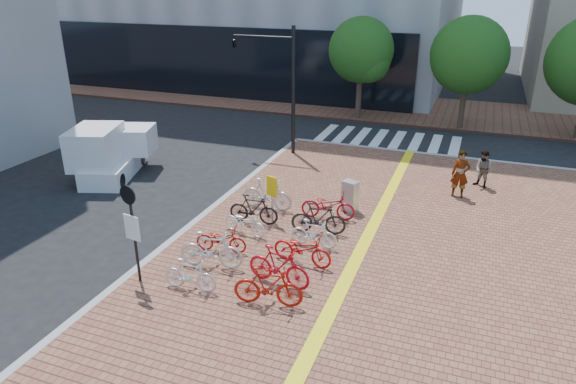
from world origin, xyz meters
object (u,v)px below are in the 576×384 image
at_px(utility_box, 350,196).
at_px(bike_2, 221,239).
at_px(bike_3, 245,222).
at_px(pedestrian_b, 484,169).
at_px(bike_4, 254,209).
at_px(yellow_sign, 272,191).
at_px(bike_1, 211,250).
at_px(bike_10, 318,219).
at_px(traffic_light_pole, 266,66).
at_px(bike_6, 268,287).
at_px(pedestrian_a, 460,174).
at_px(notice_sign, 132,222).
at_px(bike_9, 313,234).
at_px(box_truck, 111,153).
at_px(bike_8, 302,249).
at_px(bike_5, 267,194).
at_px(bike_11, 328,205).
at_px(bike_0, 190,275).
at_px(bike_7, 279,266).

bearing_deg(utility_box, bike_2, -124.19).
height_order(bike_3, pedestrian_b, pedestrian_b).
bearing_deg(bike_4, yellow_sign, -59.80).
height_order(bike_1, bike_10, bike_1).
bearing_deg(utility_box, traffic_light_pole, 135.19).
height_order(bike_6, pedestrian_a, pedestrian_a).
distance_m(bike_4, notice_sign, 4.98).
relative_size(bike_1, pedestrian_a, 1.03).
xyz_separation_m(bike_9, box_truck, (-10.31, 3.26, 0.48)).
bearing_deg(traffic_light_pole, bike_8, -61.73).
bearing_deg(utility_box, yellow_sign, -142.02).
relative_size(bike_3, traffic_light_pole, 0.28).
bearing_deg(bike_5, bike_8, -142.36).
bearing_deg(bike_3, bike_9, -80.53).
distance_m(bike_9, yellow_sign, 2.43).
bearing_deg(bike_6, box_truck, 46.19).
xyz_separation_m(bike_5, pedestrian_a, (6.57, 3.73, 0.35)).
bearing_deg(bike_11, bike_6, 172.73).
bearing_deg(bike_6, bike_5, 12.53).
xyz_separation_m(bike_6, bike_11, (-0.04, 5.60, -0.05)).
relative_size(pedestrian_b, box_truck, 0.35).
distance_m(bike_4, box_truck, 8.19).
height_order(pedestrian_a, notice_sign, notice_sign).
height_order(bike_1, box_truck, box_truck).
height_order(bike_1, bike_8, bike_1).
distance_m(bike_8, box_truck, 11.22).
distance_m(bike_8, utility_box, 4.22).
bearing_deg(bike_9, bike_3, 89.09).
distance_m(bike_11, notice_sign, 7.12).
bearing_deg(bike_5, pedestrian_a, -60.28).
xyz_separation_m(bike_1, pedestrian_b, (7.33, 9.52, 0.19)).
bearing_deg(utility_box, bike_11, -121.05).
xyz_separation_m(utility_box, box_truck, (-10.71, 0.16, 0.36)).
bearing_deg(utility_box, bike_10, -103.57).
bearing_deg(bike_6, bike_8, -13.85).
distance_m(bike_5, traffic_light_pole, 7.95).
bearing_deg(bike_11, bike_4, 111.15).
relative_size(bike_10, notice_sign, 0.63).
bearing_deg(bike_6, traffic_light_pole, 12.45).
distance_m(pedestrian_b, utility_box, 6.14).
height_order(bike_0, bike_6, bike_6).
xyz_separation_m(yellow_sign, notice_sign, (-2.06, -4.93, 0.69)).
bearing_deg(pedestrian_a, bike_8, -123.46).
relative_size(bike_8, utility_box, 1.62).
bearing_deg(bike_2, bike_3, -17.19).
xyz_separation_m(bike_3, utility_box, (2.81, 3.07, 0.15)).
bearing_deg(bike_2, bike_8, -94.76).
xyz_separation_m(bike_8, notice_sign, (-4.02, -2.56, 1.36)).
height_order(bike_7, traffic_light_pole, traffic_light_pole).
bearing_deg(bike_1, bike_7, -104.48).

